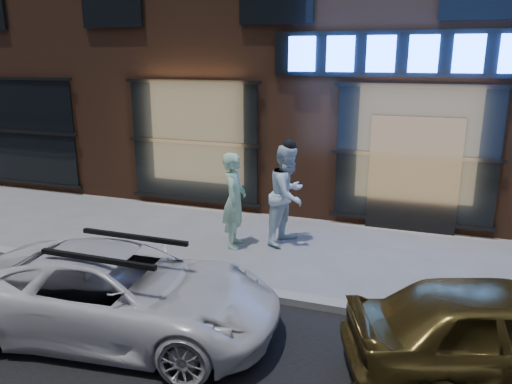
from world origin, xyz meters
TOP-DOWN VIEW (x-y plane):
  - ground at (0.00, 0.00)m, footprint 90.00×90.00m
  - curb at (0.00, 0.00)m, footprint 60.00×0.25m
  - man_bowtie at (-3.14, 1.88)m, footprint 0.56×0.74m
  - man_cap at (-2.24, 2.41)m, footprint 0.95×1.10m
  - white_suv at (-3.38, -1.55)m, footprint 4.39×2.42m
  - gold_sedan at (1.25, -1.01)m, footprint 3.80×2.52m

SIDE VIEW (x-z plane):
  - ground at x=0.00m, z-range 0.00..0.00m
  - curb at x=0.00m, z-range 0.00..0.12m
  - white_suv at x=-3.38m, z-range 0.00..1.16m
  - gold_sedan at x=1.25m, z-range 0.00..1.20m
  - man_bowtie at x=-3.14m, z-range 0.00..1.83m
  - man_cap at x=-2.24m, z-range 0.00..1.95m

